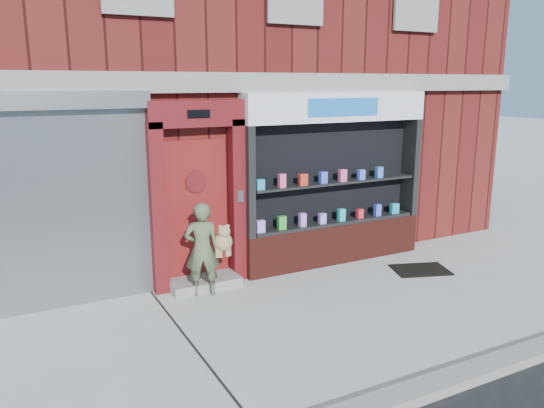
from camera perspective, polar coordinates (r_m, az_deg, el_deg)
ground at (r=7.40m, az=3.03°, el=-12.25°), size 80.00×80.00×0.00m
curb at (r=5.86m, az=14.44°, el=-19.32°), size 60.00×0.30×0.12m
building at (r=12.27m, az=-11.75°, el=16.65°), size 12.00×8.16×8.00m
shutter_bay at (r=7.82m, az=-23.91°, el=1.29°), size 3.10×0.30×3.04m
red_door_bay at (r=8.25m, az=-7.97°, el=0.98°), size 1.52×0.58×2.90m
pharmacy_bay at (r=9.34m, az=6.71°, el=1.88°), size 3.50×0.41×3.00m
woman at (r=8.00m, az=-7.26°, el=-4.75°), size 0.76×0.48×1.43m
doormat at (r=9.51m, az=15.69°, el=-6.82°), size 1.08×0.91×0.02m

